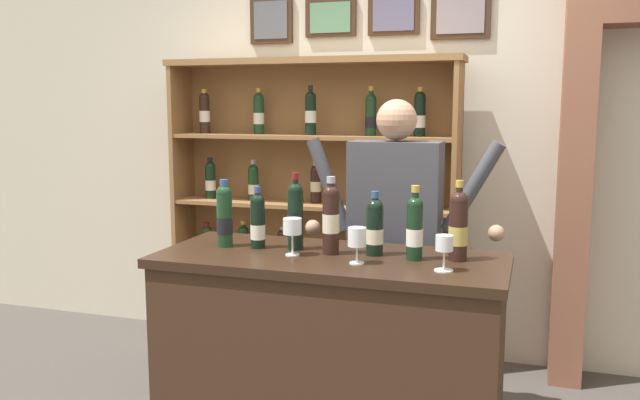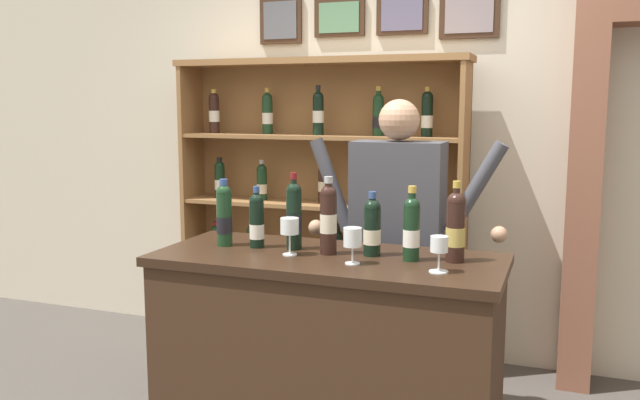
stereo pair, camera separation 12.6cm
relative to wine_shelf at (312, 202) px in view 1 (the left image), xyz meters
name	(u,v)px [view 1 (the left image)]	position (x,y,z in m)	size (l,w,h in m)	color
back_wall	(397,90)	(0.49, 0.29, 0.72)	(12.00, 0.19, 3.45)	beige
wine_shelf	(312,202)	(0.00, 0.00, 0.00)	(1.91, 0.31, 1.92)	olive
tasting_counter	(330,368)	(0.55, -1.39, -0.51)	(1.48, 0.64, 1.00)	#382316
shopkeeper	(395,224)	(0.70, -0.76, 0.03)	(1.02, 0.22, 1.66)	#2D3347
tasting_bottle_brunello	(225,215)	(0.05, -1.37, 0.14)	(0.07, 0.07, 0.30)	#19381E
tasting_bottle_grappa	(258,221)	(0.20, -1.35, 0.12)	(0.07, 0.07, 0.28)	black
tasting_bottle_rosso	(295,215)	(0.37, -1.33, 0.15)	(0.07, 0.07, 0.34)	black
tasting_bottle_chianti	(331,217)	(0.55, -1.36, 0.15)	(0.07, 0.07, 0.33)	black
tasting_bottle_riserva	(375,226)	(0.73, -1.32, 0.12)	(0.07, 0.07, 0.27)	black
tasting_bottle_bianco	(415,227)	(0.91, -1.36, 0.13)	(0.07, 0.07, 0.31)	black
tasting_bottle_vin_santo	(458,225)	(1.08, -1.31, 0.14)	(0.08, 0.08, 0.33)	black
wine_glass_right	(292,228)	(0.40, -1.44, 0.11)	(0.08, 0.08, 0.16)	silver
wine_glass_center	(444,246)	(1.05, -1.51, 0.09)	(0.07, 0.07, 0.14)	silver
wine_glass_left	(357,238)	(0.70, -1.50, 0.10)	(0.07, 0.07, 0.15)	silver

